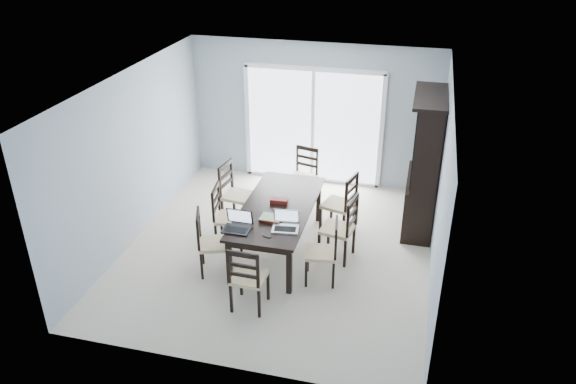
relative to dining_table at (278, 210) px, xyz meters
The scene contains 24 objects.
floor 0.67m from the dining_table, ahead, with size 5.00×5.00×0.00m, color beige.
ceiling 1.93m from the dining_table, ahead, with size 5.00×5.00×0.00m, color white.
back_wall 2.58m from the dining_table, 90.00° to the left, with size 4.50×0.02×2.60m, color #909EAC.
wall_left 2.34m from the dining_table, behind, with size 0.02×5.00×2.60m, color #909EAC.
wall_right 2.34m from the dining_table, ahead, with size 0.02×5.00×2.60m, color #909EAC.
balcony 3.57m from the dining_table, 90.00° to the left, with size 4.50×2.00×0.10m, color gray.
railing 4.50m from the dining_table, 90.00° to the left, with size 4.50×0.06×1.10m, color #99999E.
dining_table is the anchor object (origin of this frame).
china_hutch 2.41m from the dining_table, 31.71° to the left, with size 0.50×1.38×2.20m.
sliding_door 2.51m from the dining_table, 90.00° to the left, with size 2.52×0.05×2.18m.
chair_left_near 1.13m from the dining_table, 135.79° to the right, with size 0.54×0.53×1.11m.
chair_left_mid 0.84m from the dining_table, behind, with size 0.49×0.48×1.12m.
chair_left_far 1.15m from the dining_table, 144.47° to the left, with size 0.52×0.50×1.17m.
chair_right_near 1.05m from the dining_table, 34.62° to the right, with size 0.48×0.46×1.09m.
chair_right_mid 0.99m from the dining_table, ahead, with size 0.52×0.51×1.18m.
chair_right_far 1.14m from the dining_table, 39.62° to the left, with size 0.56×0.55×1.18m.
chair_end_near 1.49m from the dining_table, 90.39° to the right, with size 0.43×0.44×1.11m.
chair_end_far 1.67m from the dining_table, 89.03° to the left, with size 0.51×0.52×1.12m.
laptop_dark 0.89m from the dining_table, 114.55° to the right, with size 0.37×0.26×0.25m.
laptop_silver 0.69m from the dining_table, 66.44° to the right, with size 0.39×0.29×0.25m.
book_stack 0.43m from the dining_table, 88.92° to the right, with size 0.31×0.25×0.05m.
cell_phone 0.86m from the dining_table, 84.86° to the right, with size 0.11×0.05×0.01m, color black.
game_box 0.15m from the dining_table, 94.48° to the left, with size 0.26×0.13×0.06m, color #4F120F.
hot_tub 3.73m from the dining_table, 99.92° to the left, with size 1.70×1.53×0.86m.
Camera 1 is at (1.89, -6.94, 4.70)m, focal length 35.00 mm.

